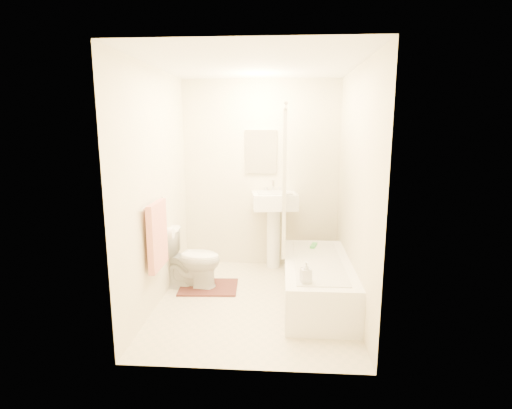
# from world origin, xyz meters

# --- Properties ---
(floor) EXTENTS (2.40, 2.40, 0.00)m
(floor) POSITION_xyz_m (0.00, 0.00, 0.00)
(floor) COLOR beige
(floor) RESTS_ON ground
(ceiling) EXTENTS (2.40, 2.40, 0.00)m
(ceiling) POSITION_xyz_m (0.00, 0.00, 2.40)
(ceiling) COLOR white
(ceiling) RESTS_ON ground
(wall_back) EXTENTS (2.00, 0.02, 2.40)m
(wall_back) POSITION_xyz_m (0.00, 1.20, 1.20)
(wall_back) COLOR beige
(wall_back) RESTS_ON ground
(wall_left) EXTENTS (0.02, 2.40, 2.40)m
(wall_left) POSITION_xyz_m (-1.00, 0.00, 1.20)
(wall_left) COLOR beige
(wall_left) RESTS_ON ground
(wall_right) EXTENTS (0.02, 2.40, 2.40)m
(wall_right) POSITION_xyz_m (1.00, 0.00, 1.20)
(wall_right) COLOR beige
(wall_right) RESTS_ON ground
(mirror) EXTENTS (0.40, 0.03, 0.55)m
(mirror) POSITION_xyz_m (0.00, 1.18, 1.50)
(mirror) COLOR white
(mirror) RESTS_ON wall_back
(curtain_rod) EXTENTS (0.03, 1.70, 0.03)m
(curtain_rod) POSITION_xyz_m (0.30, 0.10, 2.00)
(curtain_rod) COLOR silver
(curtain_rod) RESTS_ON wall_back
(shower_curtain) EXTENTS (0.04, 0.80, 1.55)m
(shower_curtain) POSITION_xyz_m (0.30, 0.50, 1.22)
(shower_curtain) COLOR silver
(shower_curtain) RESTS_ON curtain_rod
(towel_bar) EXTENTS (0.02, 0.60, 0.02)m
(towel_bar) POSITION_xyz_m (-0.96, -0.25, 1.10)
(towel_bar) COLOR silver
(towel_bar) RESTS_ON wall_left
(towel) EXTENTS (0.06, 0.45, 0.66)m
(towel) POSITION_xyz_m (-0.93, -0.25, 0.78)
(towel) COLOR #CC7266
(towel) RESTS_ON towel_bar
(toilet_paper) EXTENTS (0.11, 0.12, 0.12)m
(toilet_paper) POSITION_xyz_m (-0.93, 0.12, 0.70)
(toilet_paper) COLOR white
(toilet_paper) RESTS_ON wall_left
(toilet) EXTENTS (0.73, 0.46, 0.67)m
(toilet) POSITION_xyz_m (-0.75, 0.36, 0.34)
(toilet) COLOR silver
(toilet) RESTS_ON floor
(sink) EXTENTS (0.61, 0.51, 1.08)m
(sink) POSITION_xyz_m (0.18, 1.06, 0.54)
(sink) COLOR white
(sink) RESTS_ON floor
(bathtub) EXTENTS (0.68, 1.56, 0.44)m
(bathtub) POSITION_xyz_m (0.66, 0.07, 0.22)
(bathtub) COLOR white
(bathtub) RESTS_ON floor
(bath_mat) EXTENTS (0.68, 0.52, 0.02)m
(bath_mat) POSITION_xyz_m (-0.55, 0.32, 0.01)
(bath_mat) COLOR #4C241B
(bath_mat) RESTS_ON floor
(soap_bottle) EXTENTS (0.11, 0.11, 0.20)m
(soap_bottle) POSITION_xyz_m (0.50, -0.52, 0.54)
(soap_bottle) COLOR silver
(soap_bottle) RESTS_ON bathtub
(scrub_brush) EXTENTS (0.10, 0.19, 0.04)m
(scrub_brush) POSITION_xyz_m (0.65, 0.56, 0.46)
(scrub_brush) COLOR green
(scrub_brush) RESTS_ON bathtub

